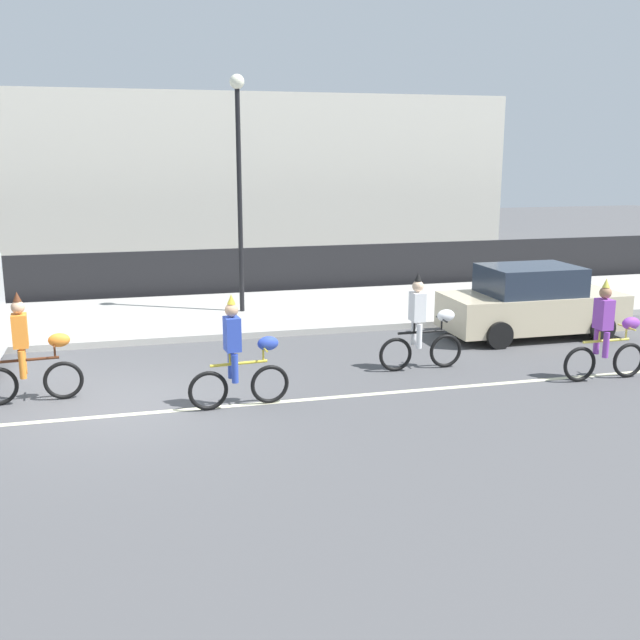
% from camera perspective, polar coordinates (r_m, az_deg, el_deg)
% --- Properties ---
extents(ground_plane, '(80.00, 80.00, 0.00)m').
position_cam_1_polar(ground_plane, '(13.09, -14.86, -6.30)').
color(ground_plane, '#4C4C4F').
extents(road_centre_line, '(36.00, 0.14, 0.01)m').
position_cam_1_polar(road_centre_line, '(12.62, -14.86, -7.01)').
color(road_centre_line, beige).
rests_on(road_centre_line, ground).
extents(sidewalk_curb, '(60.00, 5.00, 0.15)m').
position_cam_1_polar(sidewalk_curb, '(19.35, -14.89, 0.04)').
color(sidewalk_curb, '#ADAAA3').
rests_on(sidewalk_curb, ground).
extents(fence_line, '(40.00, 0.08, 1.40)m').
position_cam_1_polar(fence_line, '(22.09, -14.99, 3.22)').
color(fence_line, black).
rests_on(fence_line, ground).
extents(building_backdrop, '(28.00, 8.00, 6.21)m').
position_cam_1_polar(building_backdrop, '(30.43, -14.69, 10.27)').
color(building_backdrop, beige).
rests_on(building_backdrop, ground).
extents(parade_cyclist_orange, '(1.72, 0.50, 1.92)m').
position_cam_1_polar(parade_cyclist_orange, '(13.50, -21.27, -2.46)').
color(parade_cyclist_orange, black).
rests_on(parade_cyclist_orange, ground).
extents(parade_cyclist_cobalt, '(1.72, 0.50, 1.92)m').
position_cam_1_polar(parade_cyclist_cobalt, '(12.43, -6.15, -2.90)').
color(parade_cyclist_cobalt, black).
rests_on(parade_cyclist_cobalt, ground).
extents(parade_cyclist_zebra, '(1.72, 0.50, 1.92)m').
position_cam_1_polar(parade_cyclist_zebra, '(14.63, 7.79, -0.57)').
color(parade_cyclist_zebra, black).
rests_on(parade_cyclist_zebra, ground).
extents(parade_cyclist_purple, '(1.72, 0.50, 1.92)m').
position_cam_1_polar(parade_cyclist_purple, '(14.83, 21.04, -1.13)').
color(parade_cyclist_purple, black).
rests_on(parade_cyclist_purple, ground).
extents(parked_car_beige, '(4.10, 1.92, 1.64)m').
position_cam_1_polar(parked_car_beige, '(17.85, 15.81, 1.26)').
color(parked_car_beige, beige).
rests_on(parked_car_beige, ground).
extents(street_lamp_post, '(0.36, 0.36, 5.86)m').
position_cam_1_polar(street_lamp_post, '(19.02, -6.21, 12.07)').
color(street_lamp_post, black).
rests_on(street_lamp_post, sidewalk_curb).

